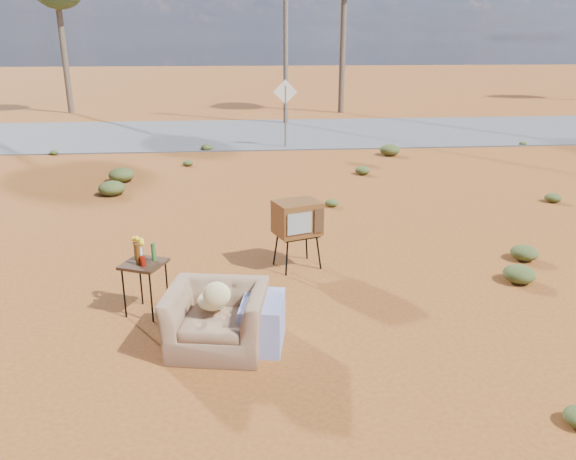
{
  "coord_description": "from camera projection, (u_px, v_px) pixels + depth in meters",
  "views": [
    {
      "loc": [
        -0.12,
        -6.32,
        3.43
      ],
      "look_at": [
        0.59,
        1.32,
        0.8
      ],
      "focal_mm": 35.0,
      "sensor_mm": 36.0,
      "label": 1
    }
  ],
  "objects": [
    {
      "name": "ground",
      "position": [
        251.0,
        325.0,
        7.07
      ],
      "size": [
        140.0,
        140.0,
        0.0
      ],
      "primitive_type": "plane",
      "color": "#964F1E",
      "rests_on": "ground"
    },
    {
      "name": "highway",
      "position": [
        239.0,
        133.0,
        21.19
      ],
      "size": [
        140.0,
        7.0,
        0.04
      ],
      "primitive_type": "cube",
      "color": "#565659",
      "rests_on": "ground"
    },
    {
      "name": "armchair",
      "position": [
        225.0,
        311.0,
        6.45
      ],
      "size": [
        1.44,
        0.91,
        0.98
      ],
      "rotation": [
        0.0,
        0.0,
        -0.17
      ],
      "color": "#856448",
      "rests_on": "ground"
    },
    {
      "name": "tv_unit",
      "position": [
        297.0,
        219.0,
        8.62
      ],
      "size": [
        0.8,
        0.72,
        1.07
      ],
      "rotation": [
        0.0,
        0.0,
        0.34
      ],
      "color": "black",
      "rests_on": "ground"
    },
    {
      "name": "side_table",
      "position": [
        142.0,
        260.0,
        7.2
      ],
      "size": [
        0.65,
        0.65,
        1.0
      ],
      "rotation": [
        0.0,
        0.0,
        -0.4
      ],
      "color": "#362513",
      "rests_on": "ground"
    },
    {
      "name": "rusty_bar",
      "position": [
        213.0,
        345.0,
        6.58
      ],
      "size": [
        1.05,
        0.8,
        0.03
      ],
      "primitive_type": "cylinder",
      "rotation": [
        0.0,
        1.57,
        -0.65
      ],
      "color": "#502515",
      "rests_on": "ground"
    },
    {
      "name": "road_sign",
      "position": [
        285.0,
        101.0,
        18.02
      ],
      "size": [
        0.78,
        0.06,
        2.19
      ],
      "color": "brown",
      "rests_on": "ground"
    },
    {
      "name": "utility_pole_center",
      "position": [
        286.0,
        19.0,
        22.39
      ],
      "size": [
        1.4,
        0.2,
        8.0
      ],
      "color": "brown",
      "rests_on": "ground"
    },
    {
      "name": "scrub_patch",
      "position": [
        203.0,
        213.0,
        11.11
      ],
      "size": [
        17.49,
        8.07,
        0.33
      ],
      "color": "#485224",
      "rests_on": "ground"
    }
  ]
}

